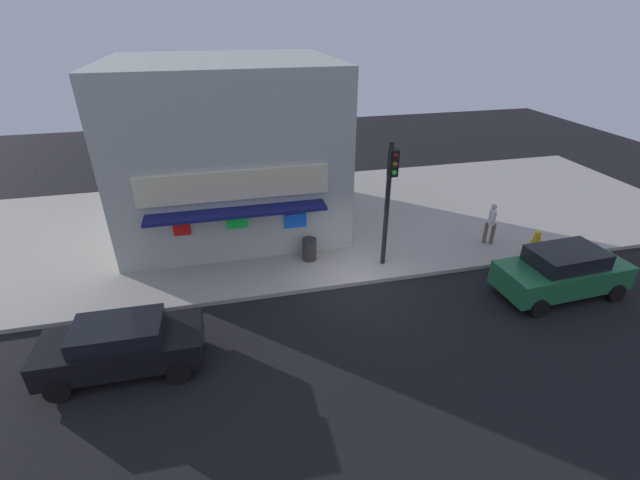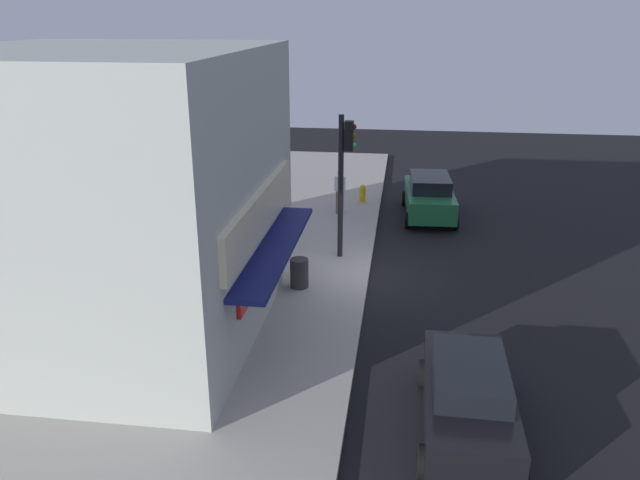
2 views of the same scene
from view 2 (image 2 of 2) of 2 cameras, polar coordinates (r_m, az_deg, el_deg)
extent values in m
plane|color=black|center=(20.14, 4.46, -3.54)|extent=(54.81, 54.81, 0.00)
cube|color=#A39E93|center=(21.22, -11.65, -2.42)|extent=(36.54, 11.80, 0.16)
cube|color=#ADB2A8|center=(16.93, -18.79, 4.16)|extent=(9.12, 7.85, 7.10)
cube|color=beige|center=(15.69, -5.37, 2.53)|extent=(6.93, 0.16, 1.09)
cube|color=navy|center=(15.91, -4.04, -0.69)|extent=(6.57, 0.90, 0.12)
cube|color=red|center=(14.39, -7.09, -5.80)|extent=(0.60, 0.08, 0.51)
cube|color=#19E53F|center=(16.17, -5.30, -2.63)|extent=(0.79, 0.08, 0.44)
cube|color=blue|center=(18.26, -3.74, -0.42)|extent=(0.86, 0.08, 0.57)
cylinder|color=black|center=(20.76, 1.89, 4.76)|extent=(0.18, 0.18, 4.82)
cube|color=black|center=(20.35, 2.66, 9.44)|extent=(0.32, 0.28, 0.95)
sphere|color=maroon|center=(20.28, 3.10, 10.26)|extent=(0.18, 0.18, 0.18)
sphere|color=brown|center=(20.33, 3.08, 9.43)|extent=(0.18, 0.18, 0.18)
sphere|color=#1ED83F|center=(20.39, 3.07, 8.60)|extent=(0.18, 0.18, 0.18)
cylinder|color=gold|center=(27.67, 3.87, 4.07)|extent=(0.28, 0.28, 0.58)
sphere|color=gold|center=(27.57, 3.89, 4.81)|extent=(0.24, 0.24, 0.24)
cylinder|color=gold|center=(27.46, 3.84, 4.02)|extent=(0.12, 0.10, 0.10)
cylinder|color=gold|center=(27.85, 3.90, 4.24)|extent=(0.12, 0.10, 0.10)
cylinder|color=#2D2D2D|center=(18.96, -1.90, -3.03)|extent=(0.56, 0.56, 0.90)
cylinder|color=brown|center=(26.18, 1.98, 3.57)|extent=(0.22, 0.22, 0.93)
cylinder|color=brown|center=(25.95, 1.63, 3.42)|extent=(0.22, 0.22, 0.93)
cube|color=silver|center=(25.86, 1.82, 5.14)|extent=(0.39, 0.45, 0.62)
sphere|color=tan|center=(25.74, 1.84, 6.10)|extent=(0.22, 0.22, 0.22)
cylinder|color=silver|center=(25.98, 1.43, 5.14)|extent=(0.14, 0.14, 0.56)
cylinder|color=silver|center=(25.75, 2.22, 5.00)|extent=(0.14, 0.14, 0.56)
cube|color=#1E6038|center=(26.38, 9.90, 3.69)|extent=(4.61, 2.06, 0.87)
cube|color=black|center=(26.19, 9.99, 5.19)|extent=(2.52, 1.67, 0.56)
cylinder|color=black|center=(27.96, 7.71, 3.81)|extent=(0.65, 0.25, 0.64)
cylinder|color=black|center=(28.11, 11.50, 3.68)|extent=(0.65, 0.25, 0.64)
cylinder|color=black|center=(24.93, 7.98, 1.79)|extent=(0.65, 0.25, 0.64)
cylinder|color=black|center=(25.09, 12.22, 1.65)|extent=(0.65, 0.25, 0.64)
cube|color=black|center=(13.27, 13.29, -14.03)|extent=(4.31, 1.77, 0.79)
cube|color=black|center=(12.94, 13.51, -11.75)|extent=(2.33, 1.47, 0.45)
cylinder|color=black|center=(14.69, 9.39, -11.94)|extent=(0.64, 0.23, 0.64)
cylinder|color=black|center=(14.84, 16.12, -12.16)|extent=(0.64, 0.23, 0.64)
cylinder|color=black|center=(12.24, 9.42, -19.32)|extent=(0.64, 0.23, 0.64)
cylinder|color=black|center=(12.42, 17.76, -19.46)|extent=(0.64, 0.23, 0.64)
camera|label=1|loc=(18.32, 49.59, 16.14)|focal=24.27mm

